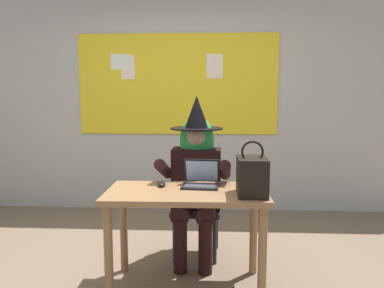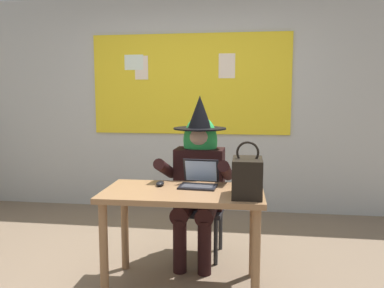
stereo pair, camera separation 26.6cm
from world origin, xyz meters
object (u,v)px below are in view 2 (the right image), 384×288
desk_main (183,206)px  computer_mouse (160,184)px  chair_at_desk (201,199)px  laptop (199,180)px  person_costumed (199,170)px  handbag (247,177)px

desk_main → computer_mouse: (-0.20, 0.12, 0.13)m
chair_at_desk → laptop: laptop is taller
desk_main → chair_at_desk: (0.05, 0.67, -0.12)m
person_costumed → computer_mouse: bearing=-27.1°
desk_main → handbag: 0.53m
chair_at_desk → handbag: 0.94m
desk_main → person_costumed: person_costumed is taller
desk_main → computer_mouse: size_ratio=11.23×
chair_at_desk → computer_mouse: size_ratio=8.55×
laptop → handbag: size_ratio=0.78×
desk_main → handbag: (0.46, -0.10, 0.25)m
chair_at_desk → handbag: bearing=31.0°
chair_at_desk → person_costumed: person_costumed is taller
chair_at_desk → handbag: (0.41, -0.76, 0.37)m
computer_mouse → laptop: bearing=5.4°
person_costumed → laptop: 0.40m
desk_main → computer_mouse: computer_mouse is taller
person_costumed → computer_mouse: person_costumed is taller
chair_at_desk → person_costumed: bearing=-0.1°
desk_main → computer_mouse: 0.26m
desk_main → person_costumed: bearing=85.3°
computer_mouse → handbag: handbag is taller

